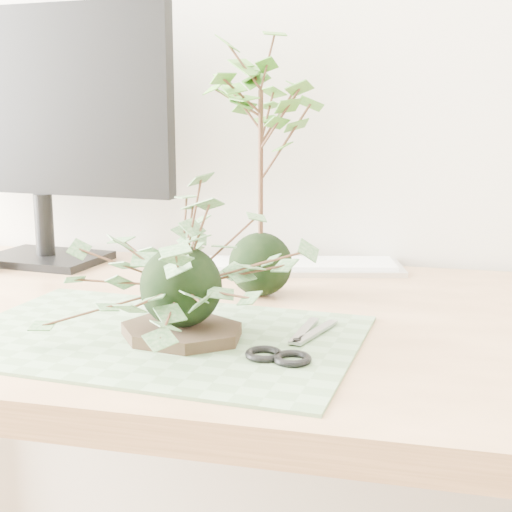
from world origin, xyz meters
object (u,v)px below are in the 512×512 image
at_px(ivy_kokedama, 180,248).
at_px(keyboard, 286,266).
at_px(monitor, 40,118).
at_px(desk, 236,371).
at_px(maple_kokedama, 261,107).

height_order(ivy_kokedama, keyboard, ivy_kokedama).
height_order(ivy_kokedama, monitor, monitor).
height_order(desk, monitor, monitor).
relative_size(ivy_kokedama, maple_kokedama, 0.71).
distance_m(ivy_kokedama, monitor, 0.56).
distance_m(maple_kokedama, keyboard, 0.32).
bearing_deg(maple_kokedama, keyboard, 88.50).
relative_size(desk, keyboard, 3.81).
xyz_separation_m(desk, monitor, (-0.42, 0.24, 0.35)).
relative_size(maple_kokedama, keyboard, 0.95).
relative_size(ivy_kokedama, keyboard, 0.67).
relative_size(desk, monitor, 3.11).
bearing_deg(monitor, desk, -23.16).
bearing_deg(keyboard, ivy_kokedama, -109.51).
relative_size(desk, ivy_kokedama, 5.65).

